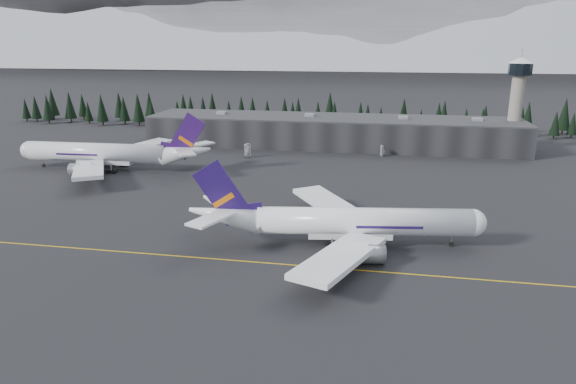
% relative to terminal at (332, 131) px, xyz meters
% --- Properties ---
extents(ground, '(1400.00, 1400.00, 0.00)m').
position_rel_terminal_xyz_m(ground, '(0.00, -125.00, -6.30)').
color(ground, black).
rests_on(ground, ground).
extents(taxiline, '(400.00, 0.40, 0.02)m').
position_rel_terminal_xyz_m(taxiline, '(0.00, -127.00, -6.29)').
color(taxiline, gold).
rests_on(taxiline, ground).
extents(terminal, '(160.00, 30.00, 12.60)m').
position_rel_terminal_xyz_m(terminal, '(0.00, 0.00, 0.00)').
color(terminal, black).
rests_on(terminal, ground).
extents(control_tower, '(10.00, 10.00, 37.70)m').
position_rel_terminal_xyz_m(control_tower, '(75.00, 3.00, 17.11)').
color(control_tower, gray).
rests_on(control_tower, ground).
extents(treeline, '(360.00, 20.00, 15.00)m').
position_rel_terminal_xyz_m(treeline, '(0.00, 37.00, 1.20)').
color(treeline, black).
rests_on(treeline, ground).
extents(mountain_ridge, '(4400.00, 900.00, 420.00)m').
position_rel_terminal_xyz_m(mountain_ridge, '(0.00, 875.00, -6.30)').
color(mountain_ridge, white).
rests_on(mountain_ridge, ground).
extents(jet_main, '(66.15, 60.66, 19.53)m').
position_rel_terminal_xyz_m(jet_main, '(13.04, -114.42, -0.79)').
color(jet_main, white).
rests_on(jet_main, ground).
extents(jet_parked, '(71.68, 66.11, 21.07)m').
position_rel_terminal_xyz_m(jet_parked, '(-71.88, -58.50, -0.36)').
color(jet_parked, silver).
rests_on(jet_parked, ground).
extents(gse_vehicle_a, '(4.31, 6.22, 1.58)m').
position_rel_terminal_xyz_m(gse_vehicle_a, '(-30.10, -30.05, -5.51)').
color(gse_vehicle_a, silver).
rests_on(gse_vehicle_a, ground).
extents(gse_vehicle_b, '(4.90, 3.53, 1.55)m').
position_rel_terminal_xyz_m(gse_vehicle_b, '(22.18, -18.26, -5.53)').
color(gse_vehicle_b, '#BCBCBE').
rests_on(gse_vehicle_b, ground).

